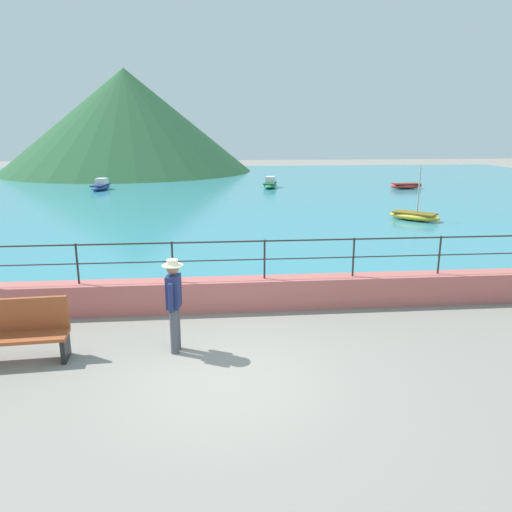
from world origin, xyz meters
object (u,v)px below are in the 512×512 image
Objects in this scene: boat_0 at (406,186)px; boat_1 at (101,186)px; person_walking at (174,301)px; boat_3 at (270,184)px; bench_main at (17,330)px; boat_2 at (414,216)px.

boat_1 is (-20.71, 1.27, 0.07)m from boat_0.
boat_1 reaches higher than boat_0.
person_walking is 25.91m from boat_3.
boat_0 is (16.84, 24.10, -0.30)m from bench_main.
boat_1 is 20.88m from boat_2.
boat_1 is 0.99× the size of boat_3.
boat_2 is at bearing -69.73° from boat_3.
bench_main is 0.73× the size of boat_0.
boat_0 is 0.97× the size of boat_3.
bench_main is at bearing -177.76° from person_walking.
person_walking is at bearing -128.44° from boat_2.
boat_0 is 12.51m from boat_2.
boat_2 reaches higher than bench_main.
boat_2 is at bearing -38.47° from boat_1.
person_walking reaches higher than bench_main.
boat_3 is at bearing 0.86° from boat_1.
boat_2 reaches higher than boat_0.
boat_3 is at bearing 73.41° from bench_main.
person_walking is 15.69m from boat_2.
boat_1 is at bearing 141.53° from boat_2.
boat_0 is 0.97× the size of boat_1.
person_walking is 26.12m from boat_1.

